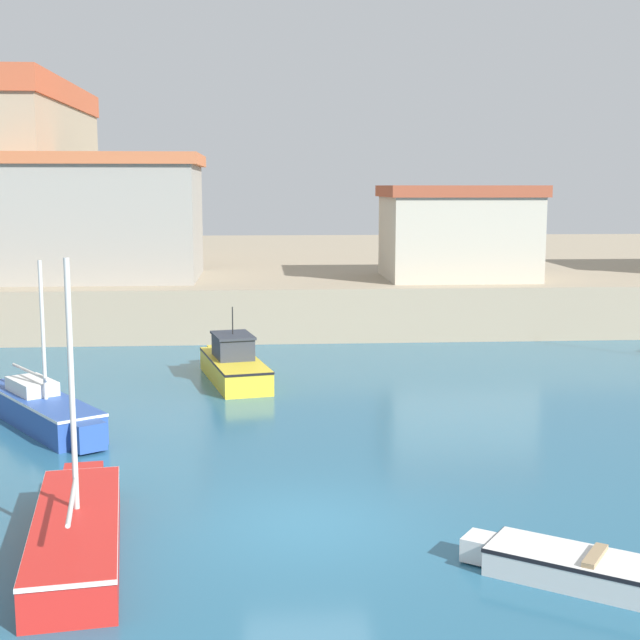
{
  "coord_description": "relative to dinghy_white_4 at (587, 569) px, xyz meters",
  "views": [
    {
      "loc": [
        -0.9,
        -16.06,
        6.33
      ],
      "look_at": [
        1.09,
        12.59,
        2.0
      ],
      "focal_mm": 50.0,
      "sensor_mm": 36.0,
      "label": 1
    }
  ],
  "objects": [
    {
      "name": "sailboat_red_5",
      "position": [
        -8.4,
        1.81,
        0.15
      ],
      "size": [
        2.2,
        6.09,
        5.14
      ],
      "color": "red",
      "rests_on": "ground"
    },
    {
      "name": "quay_seawall",
      "position": [
        -4.31,
        42.27,
        0.84
      ],
      "size": [
        120.0,
        40.0,
        2.21
      ],
      "primitive_type": "cube",
      "color": "gray",
      "rests_on": "ground"
    },
    {
      "name": "ground_plane",
      "position": [
        -4.31,
        2.91,
        -0.26
      ],
      "size": [
        200.0,
        200.0,
        0.0
      ],
      "primitive_type": "plane",
      "color": "#28607F"
    },
    {
      "name": "harbor_shed_far_end",
      "position": [
        3.69,
        26.22,
        4.04
      ],
      "size": [
        6.71,
        5.49,
        4.14
      ],
      "color": "#BCB29E",
      "rests_on": "quay_seawall"
    },
    {
      "name": "harbor_shed_near_wharf",
      "position": [
        -12.31,
        27.38,
        4.73
      ],
      "size": [
        9.25,
        6.95,
        5.51
      ],
      "color": "gray",
      "rests_on": "quay_seawall"
    },
    {
      "name": "dinghy_white_4",
      "position": [
        0.0,
        0.0,
        0.0
      ],
      "size": [
        3.66,
        2.91,
        0.55
      ],
      "color": "white",
      "rests_on": "ground"
    },
    {
      "name": "sailboat_blue_7",
      "position": [
        -11.0,
        10.35,
        0.22
      ],
      "size": [
        4.31,
        5.71,
        4.45
      ],
      "color": "#284C9E",
      "rests_on": "ground"
    },
    {
      "name": "motorboat_yellow_6",
      "position": [
        -6.05,
        15.6,
        0.29
      ],
      "size": [
        2.53,
        5.62,
        2.44
      ],
      "color": "yellow",
      "rests_on": "ground"
    }
  ]
}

